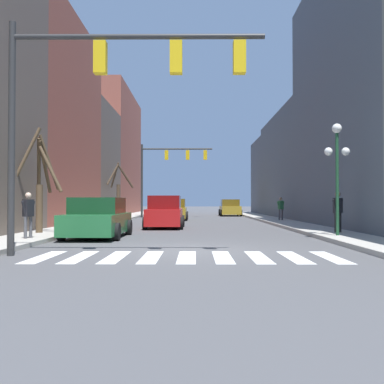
{
  "coord_description": "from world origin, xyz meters",
  "views": [
    {
      "loc": [
        0.22,
        -12.9,
        1.39
      ],
      "look_at": [
        -0.04,
        21.23,
        2.14
      ],
      "focal_mm": 42.0,
      "sensor_mm": 36.0,
      "label": 1
    }
  ],
  "objects_px": {
    "traffic_signal_far": "(168,163)",
    "car_driving_toward_lane": "(98,219)",
    "street_lamp_right_corner": "(337,156)",
    "car_parked_left_near": "(174,210)",
    "pedestrian_on_right_sidewalk": "(338,208)",
    "car_parked_left_far": "(230,208)",
    "car_parked_right_mid": "(165,213)",
    "street_tree_left_near": "(118,191)",
    "pedestrian_crossing_street": "(281,207)",
    "pedestrian_near_right_corner": "(28,211)",
    "traffic_signal_near": "(107,81)",
    "street_tree_left_far": "(41,181)"
  },
  "relations": [
    {
      "from": "traffic_signal_far",
      "to": "car_driving_toward_lane",
      "type": "height_order",
      "value": "traffic_signal_far"
    },
    {
      "from": "street_lamp_right_corner",
      "to": "car_driving_toward_lane",
      "type": "bearing_deg",
      "value": 175.13
    },
    {
      "from": "traffic_signal_far",
      "to": "street_lamp_right_corner",
      "type": "bearing_deg",
      "value": -71.49
    },
    {
      "from": "car_parked_left_near",
      "to": "pedestrian_on_right_sidewalk",
      "type": "relative_size",
      "value": 2.7
    },
    {
      "from": "street_lamp_right_corner",
      "to": "car_driving_toward_lane",
      "type": "xyz_separation_m",
      "value": [
        -9.07,
        0.77,
        -2.37
      ]
    },
    {
      "from": "car_parked_left_far",
      "to": "car_parked_right_mid",
      "type": "distance_m",
      "value": 21.18
    },
    {
      "from": "car_driving_toward_lane",
      "to": "street_tree_left_near",
      "type": "height_order",
      "value": "street_tree_left_near"
    },
    {
      "from": "car_parked_left_near",
      "to": "pedestrian_crossing_street",
      "type": "xyz_separation_m",
      "value": [
        7.43,
        -3.52,
        0.31
      ]
    },
    {
      "from": "traffic_signal_far",
      "to": "car_parked_left_far",
      "type": "distance_m",
      "value": 8.46
    },
    {
      "from": "car_parked_right_mid",
      "to": "pedestrian_on_right_sidewalk",
      "type": "relative_size",
      "value": 2.55
    },
    {
      "from": "car_parked_left_near",
      "to": "street_tree_left_near",
      "type": "relative_size",
      "value": 1.01
    },
    {
      "from": "pedestrian_near_right_corner",
      "to": "traffic_signal_far",
      "type": "bearing_deg",
      "value": 10.56
    },
    {
      "from": "traffic_signal_near",
      "to": "car_parked_left_far",
      "type": "height_order",
      "value": "traffic_signal_near"
    },
    {
      "from": "traffic_signal_near",
      "to": "pedestrian_near_right_corner",
      "type": "relative_size",
      "value": 4.26
    },
    {
      "from": "car_parked_right_mid",
      "to": "pedestrian_on_right_sidewalk",
      "type": "xyz_separation_m",
      "value": [
        7.41,
        -5.5,
        0.33
      ]
    },
    {
      "from": "traffic_signal_near",
      "to": "street_lamp_right_corner",
      "type": "distance_m",
      "value": 9.25
    },
    {
      "from": "street_tree_left_far",
      "to": "street_tree_left_near",
      "type": "height_order",
      "value": "street_tree_left_near"
    },
    {
      "from": "car_parked_left_far",
      "to": "car_parked_right_mid",
      "type": "relative_size",
      "value": 1.11
    },
    {
      "from": "car_parked_right_mid",
      "to": "pedestrian_on_right_sidewalk",
      "type": "bearing_deg",
      "value": 53.44
    },
    {
      "from": "car_parked_left_far",
      "to": "pedestrian_on_right_sidewalk",
      "type": "distance_m",
      "value": 26.18
    },
    {
      "from": "pedestrian_on_right_sidewalk",
      "to": "street_tree_left_near",
      "type": "distance_m",
      "value": 21.13
    },
    {
      "from": "pedestrian_near_right_corner",
      "to": "car_parked_right_mid",
      "type": "bearing_deg",
      "value": -7.62
    },
    {
      "from": "traffic_signal_far",
      "to": "car_parked_right_mid",
      "type": "distance_m",
      "value": 16.56
    },
    {
      "from": "traffic_signal_far",
      "to": "car_parked_left_near",
      "type": "xyz_separation_m",
      "value": [
        0.83,
        -5.82,
        -4.05
      ]
    },
    {
      "from": "car_parked_right_mid",
      "to": "street_tree_left_near",
      "type": "distance_m",
      "value": 12.81
    },
    {
      "from": "car_parked_right_mid",
      "to": "street_tree_left_far",
      "type": "bearing_deg",
      "value": -40.6
    },
    {
      "from": "traffic_signal_far",
      "to": "pedestrian_on_right_sidewalk",
      "type": "xyz_separation_m",
      "value": [
        8.26,
        -21.54,
        -3.68
      ]
    },
    {
      "from": "traffic_signal_far",
      "to": "car_driving_toward_lane",
      "type": "relative_size",
      "value": 1.38
    },
    {
      "from": "car_parked_left_near",
      "to": "pedestrian_crossing_street",
      "type": "relative_size",
      "value": 2.88
    },
    {
      "from": "street_lamp_right_corner",
      "to": "car_parked_left_far",
      "type": "height_order",
      "value": "street_lamp_right_corner"
    },
    {
      "from": "car_parked_left_near",
      "to": "car_parked_left_far",
      "type": "distance_m",
      "value": 11.51
    },
    {
      "from": "car_parked_left_far",
      "to": "street_tree_left_far",
      "type": "relative_size",
      "value": 1.09
    },
    {
      "from": "traffic_signal_near",
      "to": "car_parked_left_near",
      "type": "xyz_separation_m",
      "value": [
        0.66,
        22.44,
        -3.76
      ]
    },
    {
      "from": "car_parked_left_near",
      "to": "street_tree_left_near",
      "type": "distance_m",
      "value": 5.03
    },
    {
      "from": "pedestrian_near_right_corner",
      "to": "street_tree_left_far",
      "type": "bearing_deg",
      "value": 29.79
    },
    {
      "from": "car_parked_right_mid",
      "to": "car_driving_toward_lane",
      "type": "distance_m",
      "value": 6.68
    },
    {
      "from": "car_parked_left_far",
      "to": "pedestrian_on_right_sidewalk",
      "type": "relative_size",
      "value": 2.82
    },
    {
      "from": "car_parked_right_mid",
      "to": "street_tree_left_near",
      "type": "height_order",
      "value": "street_tree_left_near"
    },
    {
      "from": "traffic_signal_far",
      "to": "street_lamp_right_corner",
      "type": "height_order",
      "value": "traffic_signal_far"
    },
    {
      "from": "pedestrian_near_right_corner",
      "to": "pedestrian_crossing_street",
      "type": "bearing_deg",
      "value": -19.03
    },
    {
      "from": "pedestrian_crossing_street",
      "to": "car_parked_right_mid",
      "type": "bearing_deg",
      "value": 9.6
    },
    {
      "from": "street_lamp_right_corner",
      "to": "street_tree_left_near",
      "type": "xyz_separation_m",
      "value": [
        -11.42,
        18.98,
        -0.86
      ]
    },
    {
      "from": "street_tree_left_far",
      "to": "car_driving_toward_lane",
      "type": "bearing_deg",
      "value": -17.86
    },
    {
      "from": "pedestrian_on_right_sidewalk",
      "to": "street_tree_left_far",
      "type": "distance_m",
      "value": 12.17
    },
    {
      "from": "street_tree_left_far",
      "to": "traffic_signal_far",
      "type": "bearing_deg",
      "value": 79.85
    },
    {
      "from": "traffic_signal_far",
      "to": "pedestrian_near_right_corner",
      "type": "bearing_deg",
      "value": -97.51
    },
    {
      "from": "pedestrian_near_right_corner",
      "to": "pedestrian_on_right_sidewalk",
      "type": "bearing_deg",
      "value": -57.3
    },
    {
      "from": "car_parked_left_far",
      "to": "car_parked_right_mid",
      "type": "height_order",
      "value": "car_parked_right_mid"
    },
    {
      "from": "car_parked_left_near",
      "to": "car_driving_toward_lane",
      "type": "relative_size",
      "value": 0.94
    },
    {
      "from": "car_driving_toward_lane",
      "to": "street_tree_left_near",
      "type": "distance_m",
      "value": 18.42
    }
  ]
}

